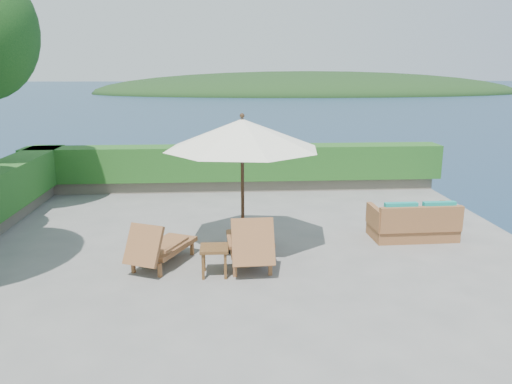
{
  "coord_description": "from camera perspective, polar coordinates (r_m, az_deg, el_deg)",
  "views": [
    {
      "loc": [
        -0.37,
        -9.17,
        3.55
      ],
      "look_at": [
        0.3,
        0.8,
        1.1
      ],
      "focal_mm": 35.0,
      "sensor_mm": 36.0,
      "label": 1
    }
  ],
  "objects": [
    {
      "name": "ground",
      "position": [
        9.84,
        -1.44,
        -7.37
      ],
      "size": [
        12.0,
        12.0,
        0.0
      ],
      "primitive_type": "plane",
      "color": "gray",
      "rests_on": "ground"
    },
    {
      "name": "foundation",
      "position": [
        10.5,
        -1.39,
        -15.29
      ],
      "size": [
        12.0,
        12.0,
        3.0
      ],
      "primitive_type": "cube",
      "color": "#504940",
      "rests_on": "ocean"
    },
    {
      "name": "offshore_island",
      "position": [
        151.45,
        5.91,
        11.21
      ],
      "size": [
        126.0,
        57.6,
        12.6
      ],
      "primitive_type": "ellipsoid",
      "color": "black",
      "rests_on": "ocean"
    },
    {
      "name": "planter_wall_far",
      "position": [
        15.15,
        -2.35,
        0.91
      ],
      "size": [
        12.0,
        0.6,
        0.36
      ],
      "primitive_type": "cube",
      "color": "#6C6456",
      "rests_on": "ground"
    },
    {
      "name": "hedge_far",
      "position": [
        15.02,
        -2.38,
        3.4
      ],
      "size": [
        12.4,
        0.9,
        1.0
      ],
      "primitive_type": "cube",
      "color": "#144818",
      "rests_on": "planter_wall_far"
    },
    {
      "name": "patio_umbrella",
      "position": [
        9.65,
        -1.59,
        6.48
      ],
      "size": [
        3.73,
        3.73,
        2.75
      ],
      "rotation": [
        0.0,
        0.0,
        0.25
      ],
      "color": "black",
      "rests_on": "ground"
    },
    {
      "name": "lounge_left",
      "position": [
        9.41,
        -11.0,
        -6.13
      ],
      "size": [
        1.26,
        1.72,
        0.92
      ],
      "rotation": [
        0.0,
        0.0,
        -0.44
      ],
      "color": "brown",
      "rests_on": "ground"
    },
    {
      "name": "lounge_right",
      "position": [
        9.27,
        -0.7,
        -5.84
      ],
      "size": [
        0.87,
        1.84,
        1.04
      ],
      "rotation": [
        0.0,
        0.0,
        0.04
      ],
      "color": "brown",
      "rests_on": "ground"
    },
    {
      "name": "side_table",
      "position": [
        8.87,
        -4.8,
        -6.84
      ],
      "size": [
        0.5,
        0.5,
        0.53
      ],
      "rotation": [
        0.0,
        0.0,
        -0.01
      ],
      "color": "brown",
      "rests_on": "ground"
    },
    {
      "name": "wicker_loveseat",
      "position": [
        11.25,
        17.57,
        -3.44
      ],
      "size": [
        1.83,
        0.97,
        0.88
      ],
      "rotation": [
        0.0,
        0.0,
        0.03
      ],
      "color": "brown",
      "rests_on": "ground"
    }
  ]
}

